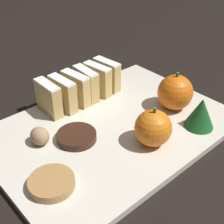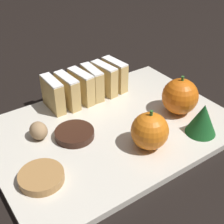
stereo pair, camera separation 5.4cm
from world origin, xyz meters
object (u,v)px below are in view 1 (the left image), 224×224
object	(u,v)px
walnut	(40,136)
chocolate_cookie	(77,136)
orange_far	(153,128)
orange_near	(175,92)

from	to	relation	value
walnut	chocolate_cookie	xyz separation A→B (m)	(0.03, 0.05, -0.01)
walnut	orange_far	bearing A→B (deg)	48.46
orange_far	walnut	world-z (taller)	orange_far
chocolate_cookie	orange_near	bearing A→B (deg)	77.15
orange_near	orange_far	size ratio (longest dim) A/B	1.09
orange_near	chocolate_cookie	bearing A→B (deg)	-102.85
orange_near	walnut	world-z (taller)	orange_near
orange_far	orange_near	bearing A→B (deg)	111.89
walnut	chocolate_cookie	distance (m)	0.06
walnut	chocolate_cookie	bearing A→B (deg)	57.34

